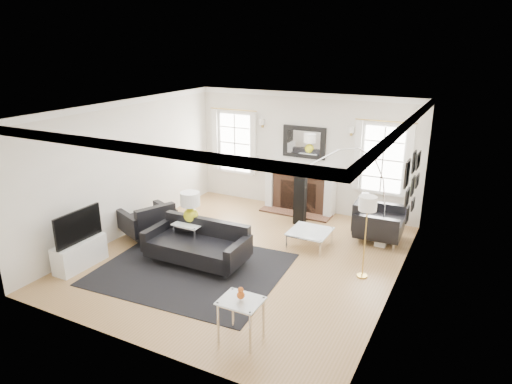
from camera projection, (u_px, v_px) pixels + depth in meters
The scene contains 25 objects.
floor at pixel (244, 257), 8.68m from camera, with size 6.00×6.00×0.00m, color olive.
back_wall at pixel (304, 152), 10.77m from camera, with size 5.50×0.04×2.80m, color beige.
front_wall at pixel (129, 252), 5.71m from camera, with size 5.50×0.04×2.80m, color beige.
left_wall at pixel (127, 168), 9.43m from camera, with size 0.04×6.00×2.80m, color beige.
right_wall at pixel (399, 211), 7.05m from camera, with size 0.04×6.00×2.80m, color beige.
ceiling at pixel (243, 109), 7.80m from camera, with size 5.50×6.00×0.02m, color white.
crown_molding at pixel (243, 112), 7.81m from camera, with size 5.50×6.00×0.12m, color white.
fireplace at pixel (300, 189), 10.86m from camera, with size 1.70×0.69×1.11m.
mantel_mirror at pixel (304, 142), 10.65m from camera, with size 1.05×0.07×0.75m.
window_left at pixel (235, 143), 11.51m from camera, with size 1.24×0.15×1.62m.
window_right at pixel (383, 159), 9.90m from camera, with size 1.24×0.15×1.62m.
gallery_wall at pixel (412, 181), 8.11m from camera, with size 0.04×1.73×1.29m.
tv_unit at pixel (80, 250), 8.20m from camera, with size 0.35×1.00×1.09m.
area_rug at pixel (192, 269), 8.20m from camera, with size 3.17×2.64×0.01m, color black.
sofa at pixel (198, 245), 8.39m from camera, with size 1.91×0.90×0.62m.
armchair_left at pixel (149, 222), 9.36m from camera, with size 1.16×1.22×0.65m.
armchair_right at pixel (376, 222), 9.31m from camera, with size 0.97×1.07×0.70m.
coffee_table at pixel (310, 232), 9.00m from camera, with size 0.77×0.77×0.34m.
side_table_left at pixel (191, 227), 8.75m from camera, with size 0.56×0.56×0.61m.
nesting_table at pixel (241, 308), 6.12m from camera, with size 0.56×0.47×0.62m.
gourd_lamp at pixel (190, 205), 8.61m from camera, with size 0.37×0.37×0.60m.
orange_vase at pixel (241, 294), 6.05m from camera, with size 0.11×0.11×0.18m.
arc_floor_lamp at pixel (348, 194), 8.68m from camera, with size 1.49×1.38×2.11m.
stick_floor_lamp at pixel (368, 208), 7.54m from camera, with size 0.30×0.30×1.48m.
speaker_tower at pixel (300, 197), 10.10m from camera, with size 0.25×0.25×1.23m, color black.
Camera 1 is at (3.78, -6.88, 3.91)m, focal length 32.00 mm.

